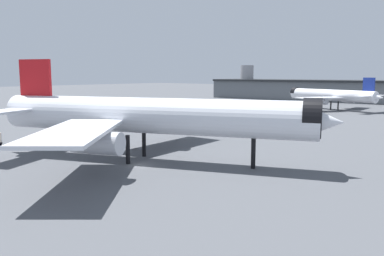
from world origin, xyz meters
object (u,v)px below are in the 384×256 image
airliner_near_gate (148,116)px  baggage_tug_wing (140,128)px  traffic_cone_near_nose (299,139)px  airliner_far_taxiway (331,95)px

airliner_near_gate → baggage_tug_wing: (-30.69, 25.18, -7.49)m
airliner_near_gate → baggage_tug_wing: size_ratio=19.01×
baggage_tug_wing → traffic_cone_near_nose: size_ratio=5.20×
airliner_near_gate → baggage_tug_wing: 40.39m
airliner_far_taxiway → baggage_tug_wing: 104.57m
airliner_near_gate → airliner_far_taxiway: airliner_near_gate is taller
airliner_far_taxiway → traffic_cone_near_nose: 92.92m
traffic_cone_near_nose → baggage_tug_wing: bearing=-160.8°
airliner_near_gate → baggage_tug_wing: airliner_near_gate is taller
airliner_near_gate → traffic_cone_near_nose: (11.20, 39.75, -8.13)m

